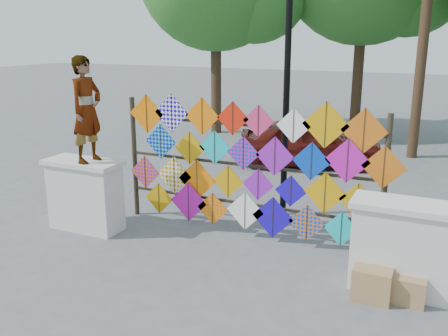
{
  "coord_description": "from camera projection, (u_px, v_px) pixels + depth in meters",
  "views": [
    {
      "loc": [
        3.11,
        -6.88,
        3.45
      ],
      "look_at": [
        -0.33,
        0.6,
        1.21
      ],
      "focal_mm": 40.0,
      "sensor_mm": 36.0,
      "label": 1
    }
  ],
  "objects": [
    {
      "name": "parapet_right",
      "position": [
        402.0,
        247.0,
        6.75
      ],
      "size": [
        1.4,
        0.65,
        1.28
      ],
      "color": "silver",
      "rests_on": "ground"
    },
    {
      "name": "cardboard_box_near",
      "position": [
        373.0,
        283.0,
        6.66
      ],
      "size": [
        0.5,
        0.45,
        0.45
      ],
      "primitive_type": "cube",
      "color": "#A4724F",
      "rests_on": "ground"
    },
    {
      "name": "lamppost",
      "position": [
        287.0,
        76.0,
        9.12
      ],
      "size": [
        0.28,
        0.28,
        4.46
      ],
      "color": "black",
      "rests_on": "ground"
    },
    {
      "name": "sedan",
      "position": [
        310.0,
        142.0,
        13.24
      ],
      "size": [
        4.02,
        2.69,
        1.27
      ],
      "primitive_type": "imported",
      "rotation": [
        0.0,
        0.0,
        1.92
      ],
      "color": "#58130F",
      "rests_on": "ground"
    },
    {
      "name": "parapet_left",
      "position": [
        85.0,
        194.0,
        8.93
      ],
      "size": [
        1.4,
        0.65,
        1.28
      ],
      "color": "silver",
      "rests_on": "ground"
    },
    {
      "name": "vendor_woman",
      "position": [
        87.0,
        110.0,
        8.46
      ],
      "size": [
        0.46,
        0.68,
        1.81
      ],
      "primitive_type": "imported",
      "rotation": [
        0.0,
        0.0,
        1.53
      ],
      "color": "#99999E",
      "rests_on": "parapet_left"
    },
    {
      "name": "cardboard_box_far",
      "position": [
        409.0,
        288.0,
        6.59
      ],
      "size": [
        0.44,
        0.4,
        0.37
      ],
      "primitive_type": "cube",
      "color": "#A4724F",
      "rests_on": "ground"
    },
    {
      "name": "kite_rack",
      "position": [
        249.0,
        168.0,
        8.47
      ],
      "size": [
        4.96,
        0.24,
        2.44
      ],
      "color": "#2D2519",
      "rests_on": "ground"
    },
    {
      "name": "ground",
      "position": [
        227.0,
        250.0,
        8.19
      ],
      "size": [
        80.0,
        80.0,
        0.0
      ],
      "primitive_type": "plane",
      "color": "slate",
      "rests_on": "ground"
    }
  ]
}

